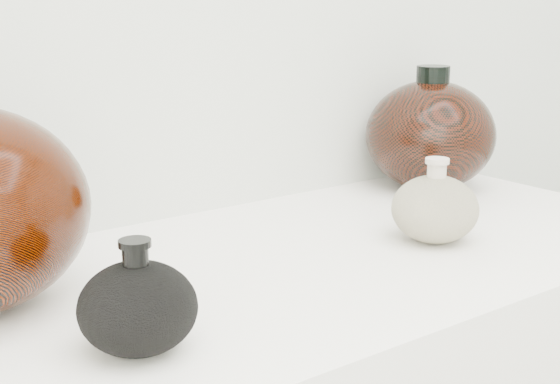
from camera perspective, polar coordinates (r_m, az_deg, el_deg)
black_gourd_vase at (r=0.72m, az=-10.36°, el=-8.28°), size 0.14×0.14×0.11m
cream_gourd_vase at (r=1.03m, az=11.26°, el=-1.17°), size 0.14×0.14×0.11m
right_round_pot at (r=1.31m, az=10.93°, el=4.15°), size 0.25×0.25×0.20m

